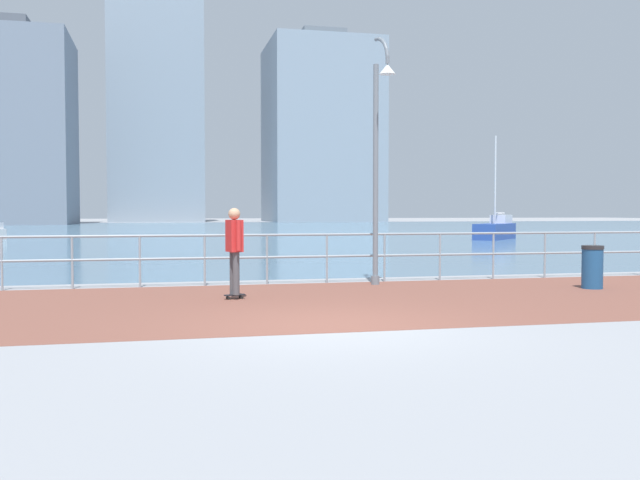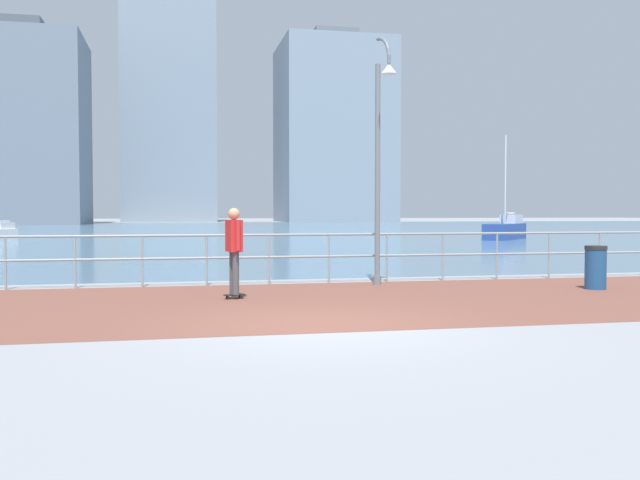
{
  "view_description": "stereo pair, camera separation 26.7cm",
  "coord_description": "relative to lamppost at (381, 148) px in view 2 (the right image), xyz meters",
  "views": [
    {
      "loc": [
        -2.36,
        -9.75,
        1.67
      ],
      "look_at": [
        0.69,
        3.54,
        1.1
      ],
      "focal_mm": 39.12,
      "sensor_mm": 36.0,
      "label": 1
    },
    {
      "loc": [
        -2.1,
        -9.81,
        1.67
      ],
      "look_at": [
        0.69,
        3.54,
        1.1
      ],
      "focal_mm": 39.12,
      "sensor_mm": 36.0,
      "label": 2
    }
  ],
  "objects": [
    {
      "name": "harbor_water",
      "position": [
        -2.41,
        45.76,
        -3.07
      ],
      "size": [
        180.0,
        88.0,
        0.0
      ],
      "primitive_type": "cube",
      "color": "slate",
      "rests_on": "ground"
    },
    {
      "name": "ground",
      "position": [
        -2.41,
        34.86,
        -3.07
      ],
      "size": [
        220.0,
        220.0,
        0.0
      ],
      "primitive_type": "plane",
      "color": "gray"
    },
    {
      "name": "waterfront_railing",
      "position": [
        -2.41,
        0.76,
        -2.27
      ],
      "size": [
        25.25,
        0.06,
        1.15
      ],
      "color": "#8C99A3",
      "rests_on": "ground"
    },
    {
      "name": "tower_brick",
      "position": [
        20.35,
        93.57,
        11.1
      ],
      "size": [
        16.93,
        16.86,
        29.99
      ],
      "color": "#8493A3",
      "rests_on": "ground"
    },
    {
      "name": "tower_steel",
      "position": [
        -5.21,
        98.73,
        16.48
      ],
      "size": [
        14.39,
        11.78,
        40.76
      ],
      "color": "#8493A3",
      "rests_on": "ground"
    },
    {
      "name": "lamppost",
      "position": [
        0.0,
        0.0,
        0.0
      ],
      "size": [
        0.37,
        0.81,
        5.55
      ],
      "color": "slate",
      "rests_on": "ground"
    },
    {
      "name": "tower_beige",
      "position": [
        -24.0,
        80.64,
        9.08
      ],
      "size": [
        16.59,
        14.24,
        25.96
      ],
      "color": "slate",
      "rests_on": "ground"
    },
    {
      "name": "skateboarder",
      "position": [
        -3.41,
        -1.74,
        -2.03
      ],
      "size": [
        0.41,
        0.56,
        1.73
      ],
      "color": "black",
      "rests_on": "ground"
    },
    {
      "name": "trash_bin",
      "position": [
        4.27,
        -1.67,
        -2.6
      ],
      "size": [
        0.46,
        0.46,
        0.93
      ],
      "color": "navy",
      "rests_on": "ground"
    },
    {
      "name": "sailboat_teal",
      "position": [
        14.62,
        22.97,
        -2.49
      ],
      "size": [
        3.96,
        4.07,
        6.1
      ],
      "color": "#284799",
      "rests_on": "ground"
    },
    {
      "name": "brick_paving",
      "position": [
        -2.41,
        -2.49,
        -3.06
      ],
      "size": [
        28.0,
        6.49,
        0.01
      ],
      "primitive_type": "cube",
      "color": "brown",
      "rests_on": "ground"
    }
  ]
}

